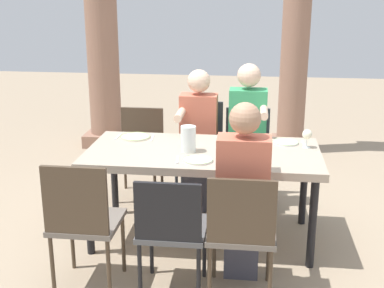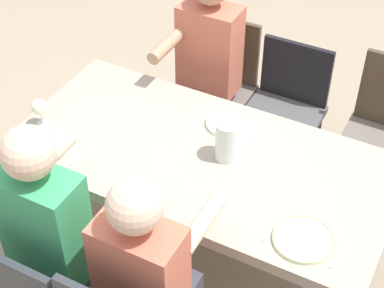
# 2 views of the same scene
# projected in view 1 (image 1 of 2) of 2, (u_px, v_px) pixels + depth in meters

# --- Properties ---
(ground_plane) EXTENTS (16.00, 16.00, 0.00)m
(ground_plane) POSITION_uv_depth(u_px,v_px,m) (203.00, 237.00, 4.28)
(ground_plane) COLOR gray
(dining_table) EXTENTS (1.83, 0.90, 0.76)m
(dining_table) POSITION_uv_depth(u_px,v_px,m) (203.00, 158.00, 4.08)
(dining_table) COLOR tan
(dining_table) RESTS_ON ground
(chair_west_north) EXTENTS (0.44, 0.44, 0.85)m
(chair_west_north) POSITION_uv_depth(u_px,v_px,m) (140.00, 146.00, 5.04)
(chair_west_north) COLOR #6A6158
(chair_west_north) RESTS_ON ground
(chair_west_south) EXTENTS (0.44, 0.44, 0.94)m
(chair_west_south) POSITION_uv_depth(u_px,v_px,m) (83.00, 218.00, 3.38)
(chair_west_south) COLOR #6A6158
(chair_west_south) RESTS_ON ground
(chair_mid_north) EXTENTS (0.44, 0.44, 0.93)m
(chair_mid_north) POSITION_uv_depth(u_px,v_px,m) (200.00, 144.00, 4.96)
(chair_mid_north) COLOR #5B5E61
(chair_mid_north) RESTS_ON ground
(chair_mid_south) EXTENTS (0.44, 0.44, 0.86)m
(chair_mid_south) POSITION_uv_depth(u_px,v_px,m) (171.00, 227.00, 3.33)
(chair_mid_south) COLOR #4F4F50
(chair_mid_south) RESTS_ON ground
(chair_east_north) EXTENTS (0.44, 0.44, 0.88)m
(chair_east_north) POSITION_uv_depth(u_px,v_px,m) (247.00, 148.00, 4.92)
(chair_east_north) COLOR #5B5E61
(chair_east_north) RESTS_ON ground
(chair_east_south) EXTENTS (0.44, 0.44, 0.90)m
(chair_east_south) POSITION_uv_depth(u_px,v_px,m) (241.00, 228.00, 3.27)
(chair_east_south) COLOR #6A6158
(chair_east_south) RESTS_ON ground
(diner_woman_green) EXTENTS (0.35, 0.50, 1.34)m
(diner_woman_green) POSITION_uv_depth(u_px,v_px,m) (247.00, 133.00, 4.69)
(diner_woman_green) COLOR #3F3F4C
(diner_woman_green) RESTS_ON ground
(diner_man_white) EXTENTS (0.35, 0.49, 1.27)m
(diner_man_white) POSITION_uv_depth(u_px,v_px,m) (198.00, 135.00, 4.75)
(diner_man_white) COLOR #3F3F4C
(diner_man_white) RESTS_ON ground
(diner_guest_third) EXTENTS (0.35, 0.49, 1.31)m
(diner_guest_third) POSITION_uv_depth(u_px,v_px,m) (243.00, 192.00, 3.39)
(diner_guest_third) COLOR #3F3F4C
(diner_guest_third) RESTS_ON ground
(stone_column_near) EXTENTS (0.52, 0.52, 3.10)m
(stone_column_near) POSITION_uv_depth(u_px,v_px,m) (101.00, 25.00, 6.36)
(stone_column_near) COLOR #936B56
(stone_column_near) RESTS_ON ground
(stone_column_centre) EXTENTS (0.43, 0.43, 2.79)m
(stone_column_centre) POSITION_uv_depth(u_px,v_px,m) (295.00, 40.00, 6.13)
(stone_column_centre) COLOR #936B56
(stone_column_centre) RESTS_ON ground
(plate_0) EXTENTS (0.26, 0.26, 0.02)m
(plate_0) POSITION_uv_depth(u_px,v_px,m) (135.00, 137.00, 4.39)
(plate_0) COLOR silver
(plate_0) RESTS_ON dining_table
(fork_0) EXTENTS (0.02, 0.17, 0.01)m
(fork_0) POSITION_uv_depth(u_px,v_px,m) (118.00, 137.00, 4.41)
(fork_0) COLOR silver
(fork_0) RESTS_ON dining_table
(spoon_0) EXTENTS (0.03, 0.17, 0.01)m
(spoon_0) POSITION_uv_depth(u_px,v_px,m) (152.00, 138.00, 4.38)
(spoon_0) COLOR silver
(spoon_0) RESTS_ON dining_table
(plate_1) EXTENTS (0.23, 0.23, 0.02)m
(plate_1) POSITION_uv_depth(u_px,v_px,m) (198.00, 160.00, 3.81)
(plate_1) COLOR white
(plate_1) RESTS_ON dining_table
(fork_1) EXTENTS (0.04, 0.17, 0.01)m
(fork_1) POSITION_uv_depth(u_px,v_px,m) (178.00, 160.00, 3.83)
(fork_1) COLOR silver
(fork_1) RESTS_ON dining_table
(spoon_1) EXTENTS (0.02, 0.17, 0.01)m
(spoon_1) POSITION_uv_depth(u_px,v_px,m) (218.00, 161.00, 3.80)
(spoon_1) COLOR silver
(spoon_1) RESTS_ON dining_table
(plate_2) EXTENTS (0.21, 0.21, 0.02)m
(plate_2) POSITION_uv_depth(u_px,v_px,m) (285.00, 142.00, 4.24)
(plate_2) COLOR white
(plate_2) RESTS_ON dining_table
(wine_glass_2) EXTENTS (0.08, 0.08, 0.15)m
(wine_glass_2) POSITION_uv_depth(u_px,v_px,m) (307.00, 135.00, 4.09)
(wine_glass_2) COLOR white
(wine_glass_2) RESTS_ON dining_table
(fork_2) EXTENTS (0.04, 0.17, 0.01)m
(fork_2) POSITION_uv_depth(u_px,v_px,m) (267.00, 142.00, 4.26)
(fork_2) COLOR silver
(fork_2) RESTS_ON dining_table
(spoon_2) EXTENTS (0.03, 0.17, 0.01)m
(spoon_2) POSITION_uv_depth(u_px,v_px,m) (304.00, 144.00, 4.22)
(spoon_2) COLOR silver
(spoon_2) RESTS_ON dining_table
(water_pitcher) EXTENTS (0.12, 0.12, 0.20)m
(water_pitcher) POSITION_uv_depth(u_px,v_px,m) (188.00, 140.00, 4.00)
(water_pitcher) COLOR white
(water_pitcher) RESTS_ON dining_table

